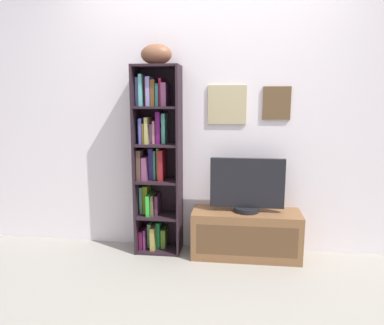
{
  "coord_description": "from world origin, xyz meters",
  "views": [
    {
      "loc": [
        0.25,
        -2.15,
        1.4
      ],
      "look_at": [
        -0.12,
        0.85,
        0.86
      ],
      "focal_mm": 33.79,
      "sensor_mm": 36.0,
      "label": 1
    }
  ],
  "objects_px": {
    "tv_stand": "(246,234)",
    "television": "(247,186)",
    "football": "(156,54)",
    "bookshelf": "(155,159)"
  },
  "relations": [
    {
      "from": "tv_stand",
      "to": "television",
      "type": "bearing_deg",
      "value": 90.0
    },
    {
      "from": "tv_stand",
      "to": "television",
      "type": "xyz_separation_m",
      "value": [
        -0.0,
        0.0,
        0.44
      ]
    },
    {
      "from": "football",
      "to": "television",
      "type": "height_order",
      "value": "football"
    },
    {
      "from": "tv_stand",
      "to": "bookshelf",
      "type": "bearing_deg",
      "value": 175.48
    },
    {
      "from": "football",
      "to": "bookshelf",
      "type": "bearing_deg",
      "value": 137.96
    },
    {
      "from": "football",
      "to": "television",
      "type": "bearing_deg",
      "value": -2.54
    },
    {
      "from": "bookshelf",
      "to": "tv_stand",
      "type": "relative_size",
      "value": 1.77
    },
    {
      "from": "bookshelf",
      "to": "television",
      "type": "xyz_separation_m",
      "value": [
        0.82,
        -0.06,
        -0.21
      ]
    },
    {
      "from": "bookshelf",
      "to": "tv_stand",
      "type": "xyz_separation_m",
      "value": [
        0.82,
        -0.07,
        -0.65
      ]
    },
    {
      "from": "television",
      "to": "football",
      "type": "bearing_deg",
      "value": 177.46
    }
  ]
}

